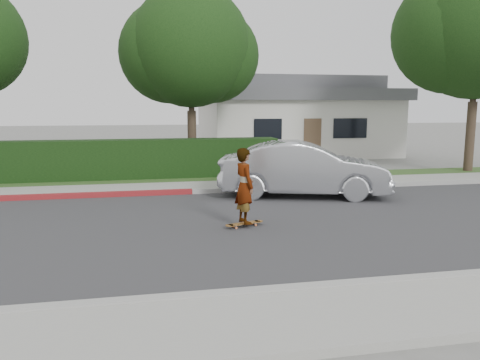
% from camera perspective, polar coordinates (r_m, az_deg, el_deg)
% --- Properties ---
extents(ground, '(120.00, 120.00, 0.00)m').
position_cam_1_polar(ground, '(10.56, -9.10, -5.93)').
color(ground, slate).
rests_on(ground, ground).
extents(road, '(60.00, 8.00, 0.01)m').
position_cam_1_polar(road, '(10.56, -9.10, -5.91)').
color(road, '#2D2D30').
rests_on(road, ground).
extents(curb_near, '(60.00, 0.20, 0.15)m').
position_cam_1_polar(curb_near, '(6.65, -7.60, -14.31)').
color(curb_near, '#9E9E99').
rests_on(curb_near, ground).
extents(sidewalk_near, '(60.00, 1.60, 0.12)m').
position_cam_1_polar(sidewalk_near, '(5.85, -6.96, -17.90)').
color(sidewalk_near, gray).
rests_on(sidewalk_near, ground).
extents(curb_far, '(60.00, 0.20, 0.15)m').
position_cam_1_polar(curb_far, '(14.55, -9.79, -1.54)').
color(curb_far, '#9E9E99').
rests_on(curb_far, ground).
extents(sidewalk_far, '(60.00, 1.60, 0.12)m').
position_cam_1_polar(sidewalk_far, '(15.44, -9.89, -0.99)').
color(sidewalk_far, gray).
rests_on(sidewalk_far, ground).
extents(planting_strip, '(60.00, 1.60, 0.10)m').
position_cam_1_polar(planting_strip, '(17.02, -10.04, -0.11)').
color(planting_strip, '#2D4C1E').
rests_on(planting_strip, ground).
extents(hedge, '(15.00, 1.00, 1.50)m').
position_cam_1_polar(hedge, '(17.71, -19.90, 2.13)').
color(hedge, black).
rests_on(hedge, ground).
extents(tree_center, '(5.66, 4.84, 7.44)m').
position_cam_1_polar(tree_center, '(19.61, -6.14, 15.39)').
color(tree_center, '#33261C').
rests_on(tree_center, ground).
extents(tree_right, '(6.32, 5.60, 8.56)m').
position_cam_1_polar(tree_right, '(21.42, 26.70, 15.91)').
color(tree_right, '#33261C').
rests_on(tree_right, ground).
extents(house, '(10.60, 8.60, 4.30)m').
position_cam_1_polar(house, '(27.51, 6.36, 7.67)').
color(house, beige).
rests_on(house, ground).
extents(skateboard, '(0.96, 0.49, 0.09)m').
position_cam_1_polar(skateboard, '(10.58, 0.54, -5.32)').
color(skateboard, orange).
rests_on(skateboard, ground).
extents(skateboarder, '(0.54, 0.70, 1.70)m').
position_cam_1_polar(skateboarder, '(10.40, 0.54, -0.72)').
color(skateboarder, white).
rests_on(skateboarder, skateboard).
extents(car_silver, '(5.31, 3.08, 1.65)m').
position_cam_1_polar(car_silver, '(14.17, 7.74, 1.31)').
color(car_silver, '#B6B8BD').
rests_on(car_silver, ground).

